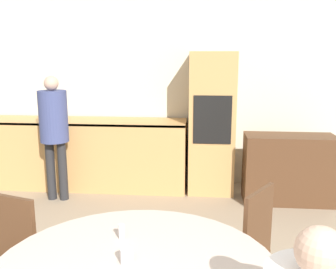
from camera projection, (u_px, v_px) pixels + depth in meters
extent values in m
cube|color=beige|center=(182.00, 91.00, 5.17)|extent=(7.15, 0.05, 2.60)
cube|color=tan|center=(84.00, 153.00, 5.12)|extent=(2.80, 0.60, 0.93)
cube|color=black|center=(82.00, 121.00, 5.03)|extent=(2.80, 0.60, 0.03)
cube|color=tan|center=(212.00, 123.00, 4.89)|extent=(0.58, 0.58, 1.83)
cube|color=black|center=(212.00, 120.00, 4.58)|extent=(0.47, 0.01, 0.60)
cube|color=#51331E|center=(288.00, 169.00, 4.58)|extent=(1.07, 0.45, 0.84)
cube|color=#51331E|center=(11.00, 233.00, 2.34)|extent=(0.37, 0.14, 0.50)
cylinder|color=#51331E|center=(222.00, 264.00, 2.87)|extent=(0.04, 0.04, 0.42)
cube|color=#51331E|center=(232.00, 253.00, 2.61)|extent=(0.55, 0.55, 0.02)
cube|color=#51331E|center=(258.00, 226.00, 2.44)|extent=(0.23, 0.33, 0.50)
sphere|color=tan|center=(321.00, 252.00, 1.24)|extent=(0.17, 0.17, 0.17)
cylinder|color=#262628|center=(51.00, 170.00, 4.67)|extent=(0.11, 0.11, 0.75)
cylinder|color=#262628|center=(63.00, 171.00, 4.65)|extent=(0.11, 0.11, 0.75)
cylinder|color=#3D477A|center=(53.00, 116.00, 4.52)|extent=(0.34, 0.34, 0.62)
sphere|color=tan|center=(51.00, 83.00, 4.44)|extent=(0.17, 0.17, 0.17)
cylinder|color=silver|center=(127.00, 256.00, 1.84)|extent=(0.06, 0.06, 0.08)
cylinder|color=white|center=(122.00, 233.00, 2.09)|extent=(0.03, 0.03, 0.07)
cylinder|color=silver|center=(121.00, 226.00, 2.08)|extent=(0.03, 0.03, 0.01)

